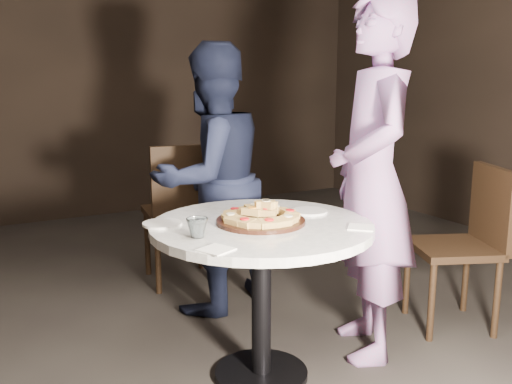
% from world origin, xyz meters
% --- Properties ---
extents(floor, '(7.00, 7.00, 0.00)m').
position_xyz_m(floor, '(0.00, 0.00, 0.00)').
color(floor, black).
rests_on(floor, ground).
extents(table, '(1.03, 1.03, 0.73)m').
position_xyz_m(table, '(0.02, 0.01, 0.60)').
color(table, black).
rests_on(table, ground).
extents(serving_board, '(0.51, 0.51, 0.02)m').
position_xyz_m(serving_board, '(0.01, 0.01, 0.74)').
color(serving_board, black).
rests_on(serving_board, table).
extents(focaccia_pile, '(0.35, 0.34, 0.09)m').
position_xyz_m(focaccia_pile, '(0.02, 0.01, 0.78)').
color(focaccia_pile, '#B38A45').
rests_on(focaccia_pile, serving_board).
extents(plate_left, '(0.22, 0.22, 0.01)m').
position_xyz_m(plate_left, '(-0.37, 0.19, 0.74)').
color(plate_left, white).
rests_on(plate_left, table).
extents(plate_right, '(0.19, 0.19, 0.01)m').
position_xyz_m(plate_right, '(0.31, 0.08, 0.74)').
color(plate_right, white).
rests_on(plate_right, table).
extents(water_glass, '(0.09, 0.09, 0.08)m').
position_xyz_m(water_glass, '(-0.32, -0.06, 0.77)').
color(water_glass, silver).
rests_on(water_glass, table).
extents(napkin_near, '(0.15, 0.15, 0.01)m').
position_xyz_m(napkin_near, '(-0.32, -0.25, 0.74)').
color(napkin_near, white).
rests_on(napkin_near, table).
extents(napkin_far, '(0.15, 0.15, 0.01)m').
position_xyz_m(napkin_far, '(0.35, -0.26, 0.74)').
color(napkin_far, white).
rests_on(napkin_far, table).
extents(chair_far, '(0.50, 0.52, 0.95)m').
position_xyz_m(chair_far, '(0.15, 1.28, 0.55)').
color(chair_far, black).
rests_on(chair_far, ground).
extents(chair_right, '(0.56, 0.55, 0.89)m').
position_xyz_m(chair_right, '(1.29, -0.04, 0.51)').
color(chair_right, black).
rests_on(chair_right, ground).
extents(diner_navy, '(0.87, 0.75, 1.55)m').
position_xyz_m(diner_navy, '(0.16, 0.86, 0.78)').
color(diner_navy, black).
rests_on(diner_navy, ground).
extents(diner_teal, '(0.64, 0.76, 1.75)m').
position_xyz_m(diner_teal, '(0.62, -0.00, 0.88)').
color(diner_teal, slate).
rests_on(diner_teal, ground).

